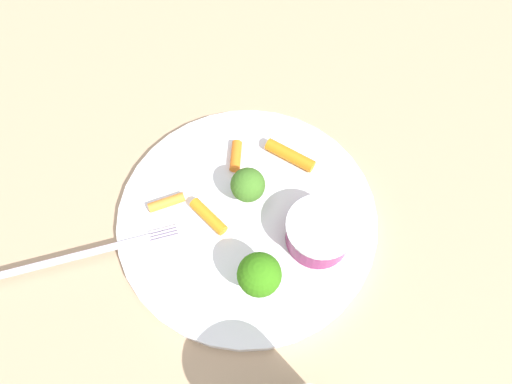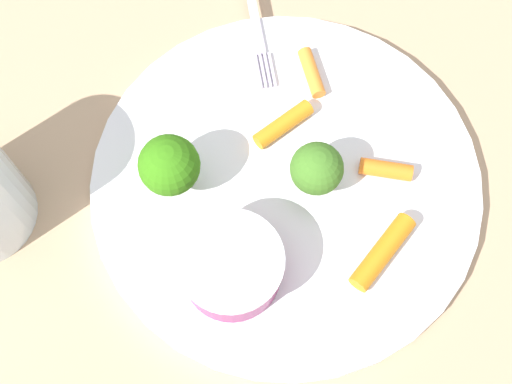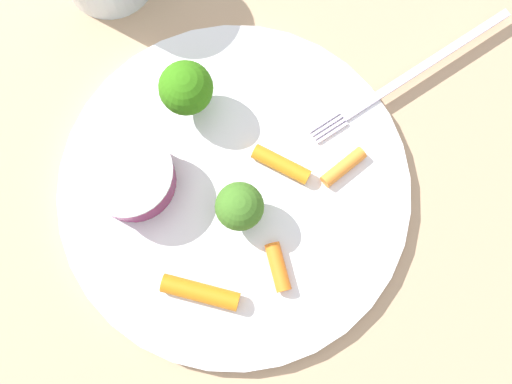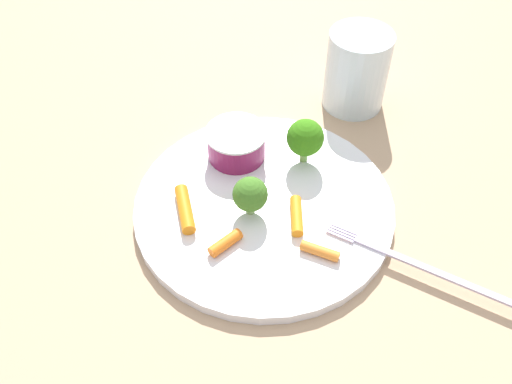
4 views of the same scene
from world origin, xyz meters
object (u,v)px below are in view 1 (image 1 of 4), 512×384
(fork, at_px, (87,254))
(broccoli_floret_1, at_px, (245,185))
(sauce_cup, at_px, (319,232))
(carrot_stick_3, at_px, (208,216))
(carrot_stick_0, at_px, (290,155))
(carrot_stick_1, at_px, (167,202))
(carrot_stick_2, at_px, (236,156))
(plate, at_px, (247,216))
(broccoli_floret_0, at_px, (259,275))

(fork, bearing_deg, broccoli_floret_1, 114.92)
(sauce_cup, height_order, carrot_stick_3, sauce_cup)
(carrot_stick_0, relative_size, carrot_stick_1, 1.51)
(sauce_cup, bearing_deg, carrot_stick_2, -136.16)
(sauce_cup, height_order, carrot_stick_0, sauce_cup)
(broccoli_floret_1, xyz_separation_m, carrot_stick_2, (-0.05, -0.01, -0.02))
(carrot_stick_0, bearing_deg, carrot_stick_3, -46.76)
(plate, height_order, carrot_stick_0, carrot_stick_0)
(sauce_cup, relative_size, broccoli_floret_1, 1.51)
(carrot_stick_1, distance_m, carrot_stick_3, 0.05)
(carrot_stick_2, bearing_deg, fork, -49.71)
(carrot_stick_3, bearing_deg, sauce_cup, 81.17)
(broccoli_floret_0, bearing_deg, sauce_cup, 131.70)
(plate, relative_size, broccoli_floret_0, 5.05)
(broccoli_floret_1, relative_size, carrot_stick_2, 1.24)
(broccoli_floret_0, height_order, broccoli_floret_1, broccoli_floret_0)
(carrot_stick_3, bearing_deg, broccoli_floret_1, 126.50)
(carrot_stick_0, distance_m, fork, 0.23)
(broccoli_floret_1, relative_size, carrot_stick_1, 1.17)
(broccoli_floret_0, relative_size, carrot_stick_1, 1.41)
(sauce_cup, distance_m, fork, 0.23)
(carrot_stick_1, relative_size, carrot_stick_3, 0.82)
(carrot_stick_2, relative_size, carrot_stick_3, 0.78)
(broccoli_floret_1, height_order, carrot_stick_0, broccoli_floret_1)
(sauce_cup, distance_m, carrot_stick_2, 0.13)
(carrot_stick_3, height_order, fork, carrot_stick_3)
(broccoli_floret_0, distance_m, fork, 0.17)
(sauce_cup, bearing_deg, plate, -109.34)
(broccoli_floret_0, relative_size, carrot_stick_2, 1.50)
(sauce_cup, height_order, broccoli_floret_1, broccoli_floret_1)
(sauce_cup, height_order, fork, sauce_cup)
(broccoli_floret_1, height_order, fork, broccoli_floret_1)
(carrot_stick_0, height_order, fork, carrot_stick_0)
(broccoli_floret_0, height_order, carrot_stick_1, broccoli_floret_0)
(plate, height_order, carrot_stick_3, carrot_stick_3)
(sauce_cup, distance_m, carrot_stick_3, 0.11)
(carrot_stick_0, relative_size, carrot_stick_3, 1.24)
(carrot_stick_3, bearing_deg, fork, -69.27)
(plate, xyz_separation_m, broccoli_floret_1, (-0.02, -0.00, 0.03))
(broccoli_floret_0, bearing_deg, broccoli_floret_1, -168.97)
(broccoli_floret_0, relative_size, carrot_stick_3, 1.16)
(carrot_stick_2, bearing_deg, carrot_stick_1, -48.55)
(broccoli_floret_0, relative_size, carrot_stick_0, 0.93)
(plate, xyz_separation_m, carrot_stick_0, (-0.07, 0.04, 0.01))
(carrot_stick_3, bearing_deg, carrot_stick_2, 162.82)
(sauce_cup, distance_m, carrot_stick_1, 0.16)
(carrot_stick_1, height_order, carrot_stick_3, carrot_stick_3)
(plate, relative_size, carrot_stick_2, 7.56)
(broccoli_floret_0, height_order, carrot_stick_2, broccoli_floret_0)
(carrot_stick_1, height_order, carrot_stick_2, carrot_stick_2)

